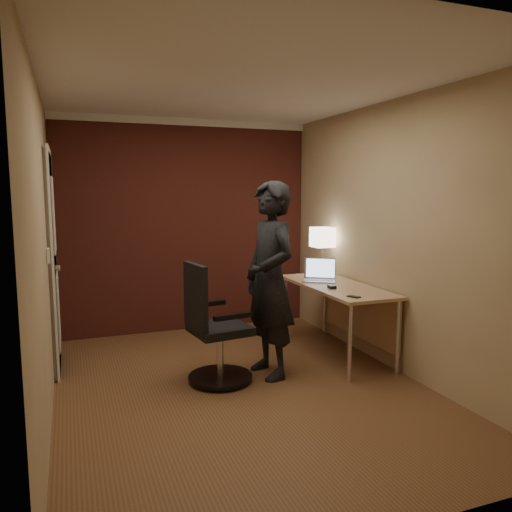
# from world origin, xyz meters

# --- Properties ---
(room) EXTENTS (4.00, 4.00, 4.00)m
(room) POSITION_xyz_m (-0.27, 1.54, 1.37)
(room) COLOR brown
(room) RESTS_ON ground
(desk) EXTENTS (0.60, 1.50, 0.73)m
(desk) POSITION_xyz_m (1.25, 0.46, 0.60)
(desk) COLOR tan
(desk) RESTS_ON ground
(desk_lamp) EXTENTS (0.22, 0.22, 0.54)m
(desk_lamp) POSITION_xyz_m (1.34, 1.06, 1.15)
(desk_lamp) COLOR silver
(desk_lamp) RESTS_ON desk
(laptop) EXTENTS (0.42, 0.39, 0.23)m
(laptop) POSITION_xyz_m (1.14, 0.73, 0.79)
(laptop) COLOR silver
(laptop) RESTS_ON desk
(mouse) EXTENTS (0.07, 0.11, 0.03)m
(mouse) POSITION_xyz_m (1.05, 0.31, 0.75)
(mouse) COLOR black
(mouse) RESTS_ON desk
(phone) EXTENTS (0.10, 0.13, 0.01)m
(phone) POSITION_xyz_m (1.03, -0.12, 0.73)
(phone) COLOR black
(phone) RESTS_ON desk
(office_chair) EXTENTS (0.57, 0.62, 1.04)m
(office_chair) POSITION_xyz_m (-0.19, 0.17, 0.46)
(office_chair) COLOR black
(office_chair) RESTS_ON ground
(person) EXTENTS (0.51, 0.69, 1.76)m
(person) POSITION_xyz_m (0.34, 0.18, 0.88)
(person) COLOR black
(person) RESTS_ON ground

